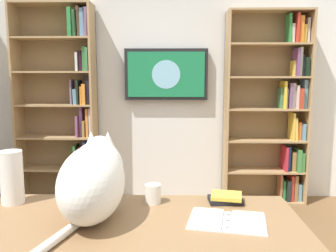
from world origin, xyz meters
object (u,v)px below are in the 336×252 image
object	(u,v)px
bookshelf_right	(66,107)
open_binder	(227,221)
desk_book_stack	(226,198)
bookshelf_left	(275,111)
wall_mounted_tv	(166,75)
paper_towel_roll	(12,177)
coffee_mug	(153,194)
desk	(133,247)
cat	(94,177)

from	to	relation	value
bookshelf_right	open_binder	xyz separation A→B (m)	(-1.40, 2.29, -0.29)
desk_book_stack	bookshelf_left	bearing A→B (deg)	-111.58
bookshelf_left	desk_book_stack	distance (m)	2.21
bookshelf_right	wall_mounted_tv	world-z (taller)	bookshelf_right
wall_mounted_tv	paper_towel_roll	xyz separation A→B (m)	(0.71, 2.16, -0.51)
bookshelf_left	paper_towel_roll	distance (m)	2.80
wall_mounted_tv	coffee_mug	distance (m)	2.23
open_binder	coffee_mug	world-z (taller)	coffee_mug
paper_towel_roll	coffee_mug	xyz separation A→B (m)	(-0.70, -0.01, -0.08)
coffee_mug	open_binder	bearing A→B (deg)	146.29
bookshelf_left	desk	size ratio (longest dim) A/B	1.37
paper_towel_roll	wall_mounted_tv	bearing A→B (deg)	-108.19
bookshelf_left	desk	xyz separation A→B (m)	(1.24, 2.32, -0.36)
open_binder	coffee_mug	xyz separation A→B (m)	(0.34, -0.23, 0.04)
bookshelf_left	bookshelf_right	bearing A→B (deg)	-0.00
desk_book_stack	open_binder	bearing A→B (deg)	83.35
bookshelf_right	bookshelf_left	bearing A→B (deg)	180.00
paper_towel_roll	bookshelf_right	bearing A→B (deg)	-79.97
desk	desk_book_stack	size ratio (longest dim) A/B	8.43
coffee_mug	desk_book_stack	size ratio (longest dim) A/B	0.55
cat	bookshelf_right	bearing A→B (deg)	-69.99
wall_mounted_tv	open_binder	size ratio (longest dim) A/B	2.45
desk	cat	bearing A→B (deg)	-24.44
bookshelf_right	open_binder	size ratio (longest dim) A/B	5.77
bookshelf_left	paper_towel_roll	world-z (taller)	bookshelf_left
desk	open_binder	bearing A→B (deg)	-175.95
cat	coffee_mug	world-z (taller)	cat
cat	coffee_mug	size ratio (longest dim) A/B	6.56
wall_mounted_tv	desk	distance (m)	2.52
bookshelf_left	coffee_mug	world-z (taller)	bookshelf_left
open_binder	bookshelf_right	bearing A→B (deg)	-58.49
bookshelf_left	desk_book_stack	bearing A→B (deg)	68.42
bookshelf_left	open_binder	distance (m)	2.45
cat	desk_book_stack	xyz separation A→B (m)	(-0.62, -0.19, -0.16)
bookshelf_left	bookshelf_right	xyz separation A→B (m)	(2.24, -0.00, 0.04)
desk	coffee_mug	bearing A→B (deg)	-105.13
wall_mounted_tv	paper_towel_roll	bearing A→B (deg)	71.81
paper_towel_roll	desk	bearing A→B (deg)	158.98
cat	open_binder	world-z (taller)	cat
coffee_mug	desk_book_stack	xyz separation A→B (m)	(-0.37, -0.02, -0.03)
bookshelf_right	desk_book_stack	bearing A→B (deg)	125.01
bookshelf_left	desk	distance (m)	2.66
cat	bookshelf_left	bearing A→B (deg)	-122.56
coffee_mug	bookshelf_right	bearing A→B (deg)	-62.68
wall_mounted_tv	desk	bearing A→B (deg)	88.11
bookshelf_right	desk	xyz separation A→B (m)	(-1.00, 2.32, -0.40)
desk	desk_book_stack	bearing A→B (deg)	-147.84
bookshelf_right	open_binder	bearing A→B (deg)	121.51
bookshelf_right	cat	bearing A→B (deg)	110.01
wall_mounted_tv	bookshelf_left	bearing A→B (deg)	175.89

